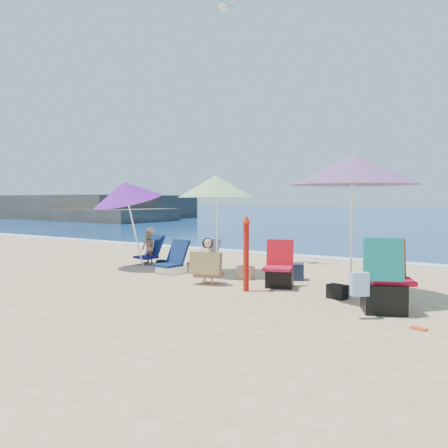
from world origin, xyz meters
The scene contains 19 objects.
ground centered at (0.00, 0.00, 0.00)m, with size 120.00×120.00×0.00m.
foam centered at (0.00, 5.10, 0.02)m, with size 120.00×0.50×0.04m.
headland centered at (-27.29, 19.73, 0.57)m, with size 20.50×11.50×2.60m.
umbrella_turquoise centered at (2.42, 0.61, 2.07)m, with size 2.31×2.31×2.35m.
umbrella_striped centered at (-0.72, 1.33, 1.86)m, with size 1.97×1.97×2.13m.
umbrella_blue centered at (-2.93, 0.92, 1.77)m, with size 1.95×2.00×2.16m.
furled_umbrella centered at (0.72, 0.13, 0.73)m, with size 0.16×0.17×1.34m.
chair_navy centered at (-1.63, 0.99, 0.19)m, with size 0.59×0.71×0.71m.
chair_rainbow centered at (-1.21, 1.58, 0.19)m, with size 0.59×0.70×0.70m.
camp_chair_left centered at (1.03, 0.79, 0.26)m, with size 0.65×0.76×0.86m.
camp_chair_right centered at (3.10, -0.11, 0.39)m, with size 0.81×1.12×1.08m.
person_center centered at (-0.21, 0.28, 0.42)m, with size 0.63×0.57×0.87m.
person_left centered at (-2.98, 1.74, 0.41)m, with size 0.60×0.74×0.90m.
bag_black_a centered at (-2.25, 1.40, 0.09)m, with size 0.28×0.23×0.19m.
bag_tan centered at (0.10, 1.17, 0.13)m, with size 0.31×0.22×0.26m.
bag_navy_b centered at (0.92, 1.63, 0.16)m, with size 0.53×0.47×0.32m.
bag_black_b centered at (2.25, 0.42, 0.11)m, with size 0.34×0.27×0.23m.
orange_item centered at (3.68, -0.75, 0.01)m, with size 0.21×0.13×0.03m.
seagull centered at (-1.42, 2.73, 6.16)m, with size 0.89×0.40×0.16m.
Camera 1 is at (4.71, -6.71, 1.60)m, focal length 36.96 mm.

